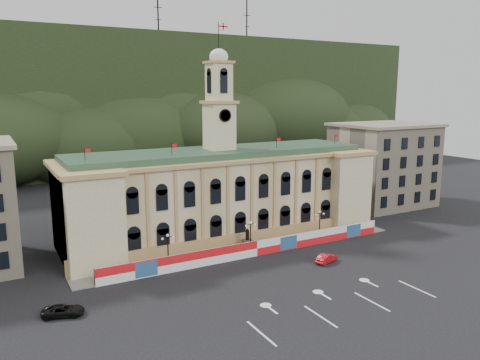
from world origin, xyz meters
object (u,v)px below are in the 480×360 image
statue (247,243)px  lamp_center (251,234)px  red_sedan (326,258)px  black_suv (63,311)px

statue → lamp_center: 2.14m
statue → red_sedan: statue is taller
statue → black_suv: 31.49m
black_suv → lamp_center: bearing=-56.2°
statue → black_suv: bearing=-162.3°
black_suv → statue: bearing=-54.5°
statue → red_sedan: bearing=-53.7°
statue → black_suv: (-30.00, -9.56, -0.53)m
statue → lamp_center: (0.00, -1.00, 1.89)m
statue → black_suv: size_ratio=0.72×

